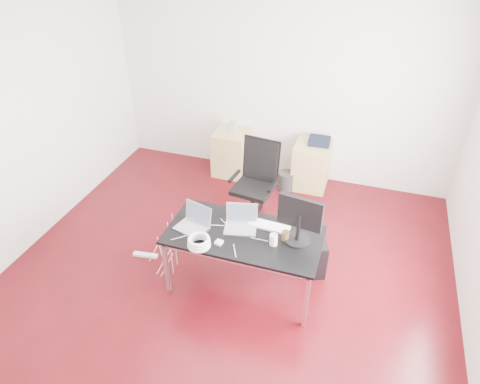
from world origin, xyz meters
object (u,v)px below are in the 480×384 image
(pc_tower, at_px, (314,252))
(filing_cabinet_right, at_px, (311,165))
(office_chair, at_px, (256,178))
(filing_cabinet_left, at_px, (231,153))
(desk, at_px, (244,238))

(pc_tower, bearing_deg, filing_cabinet_right, 80.30)
(office_chair, xyz_separation_m, filing_cabinet_right, (0.56, 0.98, -0.26))
(office_chair, relative_size, filing_cabinet_right, 1.54)
(filing_cabinet_right, relative_size, pc_tower, 1.56)
(filing_cabinet_left, xyz_separation_m, filing_cabinet_right, (1.24, 0.00, 0.00))
(desk, xyz_separation_m, filing_cabinet_left, (-0.92, 2.23, -0.33))
(filing_cabinet_left, height_order, pc_tower, filing_cabinet_left)
(filing_cabinet_left, height_order, filing_cabinet_right, same)
(office_chair, bearing_deg, desk, -72.32)
(filing_cabinet_left, bearing_deg, filing_cabinet_right, 0.00)
(filing_cabinet_right, bearing_deg, office_chair, -119.80)
(desk, bearing_deg, office_chair, 100.59)
(desk, bearing_deg, filing_cabinet_right, 81.64)
(pc_tower, bearing_deg, filing_cabinet_left, 111.61)
(filing_cabinet_right, height_order, pc_tower, filing_cabinet_right)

